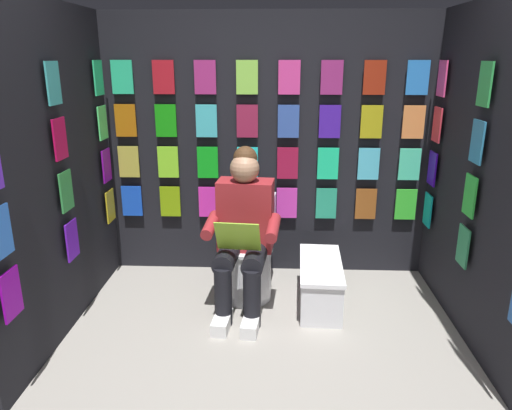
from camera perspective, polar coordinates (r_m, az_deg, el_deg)
display_wall_back at (r=4.03m, az=1.40°, el=6.80°), size 2.75×0.14×2.14m
display_wall_left at (r=3.32m, az=25.52°, el=2.85°), size 0.14×1.91×2.14m
display_wall_right at (r=3.38m, az=-23.01°, el=3.39°), size 0.14×1.91×2.14m
toilet at (r=3.76m, az=-0.98°, el=-5.85°), size 0.42×0.57×0.77m
person_reading at (r=3.45m, az=-1.53°, el=-3.12°), size 0.55×0.71×1.19m
comic_longbox_near at (r=3.69m, az=7.59°, el=-9.15°), size 0.34×0.75×0.34m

